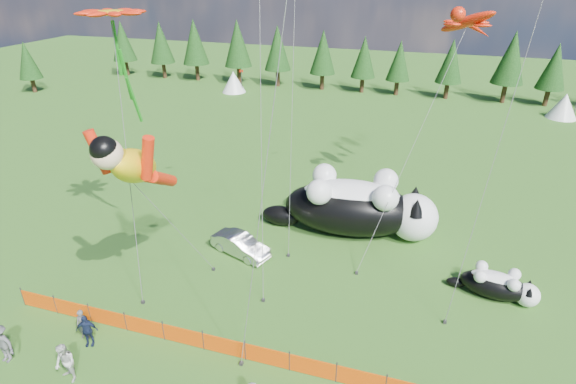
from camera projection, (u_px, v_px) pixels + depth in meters
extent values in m
plane|color=#0E3309|center=(250.00, 310.00, 22.42)|extent=(160.00, 160.00, 0.00)
cylinder|color=#262626|center=(23.00, 296.00, 22.50)|extent=(0.06, 0.06, 1.10)
cylinder|color=#262626|center=(55.00, 304.00, 21.97)|extent=(0.06, 0.06, 1.10)
cylinder|color=#262626|center=(90.00, 313.00, 21.45)|extent=(0.06, 0.06, 1.10)
cylinder|color=#262626|center=(126.00, 321.00, 20.92)|extent=(0.06, 0.06, 1.10)
cylinder|color=#262626|center=(163.00, 330.00, 20.40)|extent=(0.06, 0.06, 1.10)
cylinder|color=#262626|center=(203.00, 340.00, 19.87)|extent=(0.06, 0.06, 1.10)
cylinder|color=#262626|center=(245.00, 350.00, 19.35)|extent=(0.06, 0.06, 1.10)
cylinder|color=#262626|center=(289.00, 361.00, 18.82)|extent=(0.06, 0.06, 1.10)
cylinder|color=#262626|center=(336.00, 372.00, 18.30)|extent=(0.06, 0.06, 1.10)
cylinder|color=#262626|center=(386.00, 384.00, 17.77)|extent=(0.06, 0.06, 1.10)
cube|color=#EC4A04|center=(39.00, 301.00, 22.26)|extent=(2.00, 0.04, 0.90)
cube|color=#EC4A04|center=(73.00, 309.00, 21.73)|extent=(2.00, 0.04, 0.90)
cube|color=#EC4A04|center=(108.00, 318.00, 21.21)|extent=(2.00, 0.04, 0.90)
cube|color=#EC4A04|center=(144.00, 327.00, 20.68)|extent=(2.00, 0.04, 0.90)
cube|color=#EC4A04|center=(183.00, 336.00, 20.16)|extent=(2.00, 0.04, 0.90)
cube|color=#EC4A04|center=(224.00, 346.00, 19.63)|extent=(2.00, 0.04, 0.90)
cube|color=#EC4A04|center=(267.00, 356.00, 19.11)|extent=(2.00, 0.04, 0.90)
cube|color=#EC4A04|center=(313.00, 367.00, 18.58)|extent=(2.00, 0.04, 0.90)
cube|color=#EC4A04|center=(361.00, 379.00, 18.06)|extent=(2.00, 0.04, 0.90)
ellipsoid|color=black|center=(350.00, 209.00, 28.34)|extent=(8.70, 4.69, 3.35)
ellipsoid|color=white|center=(351.00, 197.00, 27.97)|extent=(6.56, 3.38, 2.05)
sphere|color=white|center=(413.00, 217.00, 27.73)|extent=(2.98, 2.98, 2.98)
sphere|color=#F05D72|center=(435.00, 219.00, 27.50)|extent=(0.42, 0.42, 0.42)
ellipsoid|color=black|center=(281.00, 216.00, 29.61)|extent=(2.72, 1.55, 1.30)
cone|color=black|center=(417.00, 207.00, 26.41)|extent=(1.04, 1.04, 1.04)
cone|color=black|center=(415.00, 194.00, 27.97)|extent=(1.04, 1.04, 1.04)
sphere|color=white|center=(386.00, 181.00, 28.32)|extent=(1.56, 1.56, 1.56)
sphere|color=white|center=(385.00, 198.00, 26.21)|extent=(1.56, 1.56, 1.56)
sphere|color=white|center=(324.00, 176.00, 29.02)|extent=(1.56, 1.56, 1.56)
sphere|color=white|center=(319.00, 192.00, 26.91)|extent=(1.56, 1.56, 1.56)
ellipsoid|color=black|center=(494.00, 285.00, 23.10)|extent=(3.56, 2.05, 1.35)
ellipsoid|color=white|center=(495.00, 280.00, 22.95)|extent=(2.68, 1.49, 0.82)
sphere|color=white|center=(527.00, 295.00, 22.52)|extent=(1.20, 1.20, 1.20)
sphere|color=#F05D72|center=(539.00, 298.00, 22.33)|extent=(0.17, 0.17, 0.17)
ellipsoid|color=black|center=(456.00, 282.00, 23.98)|extent=(1.11, 0.67, 0.52)
cone|color=black|center=(530.00, 292.00, 22.02)|extent=(0.42, 0.42, 0.42)
cone|color=black|center=(530.00, 283.00, 22.60)|extent=(0.42, 0.42, 0.42)
sphere|color=white|center=(515.00, 274.00, 22.89)|extent=(0.63, 0.63, 0.63)
sphere|color=white|center=(514.00, 285.00, 22.10)|extent=(0.63, 0.63, 0.63)
sphere|color=white|center=(482.00, 266.00, 23.49)|extent=(0.63, 0.63, 0.63)
sphere|color=white|center=(480.00, 277.00, 22.71)|extent=(0.63, 0.63, 0.63)
imported|color=silver|center=(240.00, 245.00, 26.53)|extent=(3.98, 2.50, 1.24)
imported|color=#4F4F54|center=(83.00, 324.00, 20.43)|extent=(0.65, 0.54, 1.54)
imported|color=beige|center=(65.00, 363.00, 18.22)|extent=(1.04, 0.81, 1.87)
imported|color=#151E3A|center=(87.00, 330.00, 20.02)|extent=(1.08, 0.80, 1.65)
imported|color=#4F4F54|center=(1.00, 344.00, 19.11)|extent=(1.27, 0.68, 1.94)
cylinder|color=#595959|center=(179.00, 224.00, 22.29)|extent=(0.03, 0.03, 8.43)
cube|color=#262626|center=(214.00, 269.00, 25.32)|extent=(0.15, 0.15, 0.16)
cylinder|color=#595959|center=(414.00, 142.00, 26.02)|extent=(0.03, 0.03, 16.43)
cube|color=#262626|center=(357.00, 273.00, 25.01)|extent=(0.15, 0.15, 0.16)
cylinder|color=#595959|center=(128.00, 165.00, 21.53)|extent=(0.03, 0.03, 13.91)
cube|color=#262626|center=(143.00, 302.00, 22.83)|extent=(0.15, 0.15, 0.16)
cube|color=#188017|center=(121.00, 75.00, 21.53)|extent=(0.23, 0.23, 4.95)
cylinder|color=#595959|center=(261.00, 136.00, 22.22)|extent=(0.03, 0.03, 16.57)
cube|color=#262626|center=(263.00, 300.00, 22.96)|extent=(0.15, 0.15, 0.16)
cylinder|color=#595959|center=(525.00, 60.00, 18.63)|extent=(0.03, 0.03, 24.49)
cube|color=#262626|center=(445.00, 322.00, 21.55)|extent=(0.15, 0.15, 0.16)
cylinder|color=#595959|center=(262.00, 196.00, 15.77)|extent=(0.03, 0.03, 16.16)
cube|color=#262626|center=(241.00, 363.00, 19.31)|extent=(0.15, 0.15, 0.16)
cylinder|color=#595959|center=(293.00, 74.00, 24.52)|extent=(0.03, 0.03, 20.67)
cube|color=#262626|center=(288.00, 255.00, 26.52)|extent=(0.15, 0.15, 0.16)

